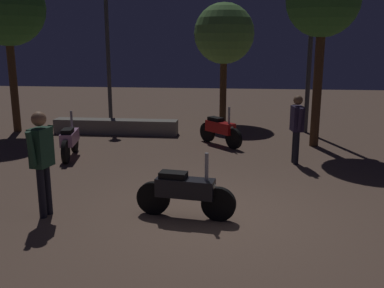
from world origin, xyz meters
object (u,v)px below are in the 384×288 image
(motorcycle_black_foreground, at_px, (185,192))
(streetlamp_near, at_px, (107,26))
(motorcycle_red_parked_left, at_px, (220,130))
(streetlamp_far, at_px, (312,19))
(motorcycle_pink_parked_right, at_px, (70,140))
(person_bystander_far, at_px, (42,154))
(person_rider_beside, at_px, (297,124))

(motorcycle_black_foreground, distance_m, streetlamp_near, 9.82)
(motorcycle_red_parked_left, distance_m, streetlamp_near, 6.10)
(streetlamp_near, height_order, streetlamp_far, streetlamp_far)
(motorcycle_red_parked_left, height_order, motorcycle_pink_parked_right, same)
(person_bystander_far, height_order, streetlamp_far, streetlamp_far)
(motorcycle_pink_parked_right, xyz_separation_m, person_rider_beside, (5.47, 0.05, 0.52))
(streetlamp_far, bearing_deg, motorcycle_red_parked_left, -141.68)
(motorcycle_black_foreground, relative_size, motorcycle_pink_parked_right, 1.00)
(person_rider_beside, bearing_deg, motorcycle_red_parked_left, 128.85)
(person_rider_beside, distance_m, streetlamp_near, 8.20)
(person_rider_beside, height_order, streetlamp_far, streetlamp_far)
(motorcycle_black_foreground, relative_size, person_rider_beside, 1.03)
(motorcycle_pink_parked_right, relative_size, person_bystander_far, 0.95)
(motorcycle_red_parked_left, bearing_deg, motorcycle_pink_parked_right, -108.74)
(motorcycle_black_foreground, xyz_separation_m, streetlamp_far, (2.94, 7.22, 3.03))
(person_bystander_far, bearing_deg, streetlamp_near, 110.65)
(motorcycle_pink_parked_right, distance_m, streetlamp_far, 7.90)
(motorcycle_red_parked_left, xyz_separation_m, person_rider_beside, (1.85, -1.66, 0.52))
(motorcycle_pink_parked_right, xyz_separation_m, person_bystander_far, (1.00, -3.62, 0.61))
(motorcycle_black_foreground, distance_m, motorcycle_red_parked_left, 5.17)
(streetlamp_near, bearing_deg, person_bystander_far, -80.27)
(person_rider_beside, distance_m, person_bystander_far, 5.79)
(motorcycle_red_parked_left, distance_m, person_rider_beside, 2.54)
(person_bystander_far, distance_m, streetlamp_far, 9.39)
(motorcycle_black_foreground, relative_size, streetlamp_near, 0.31)
(person_rider_beside, relative_size, streetlamp_far, 0.29)
(motorcycle_black_foreground, xyz_separation_m, motorcycle_pink_parked_right, (-3.30, 3.44, 0.00))
(streetlamp_near, bearing_deg, motorcycle_pink_parked_right, -84.43)
(motorcycle_pink_parked_right, bearing_deg, person_rider_beside, -99.74)
(person_bystander_far, height_order, streetlamp_near, streetlamp_near)
(streetlamp_near, distance_m, streetlamp_far, 6.87)
(motorcycle_black_foreground, height_order, streetlamp_far, streetlamp_far)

